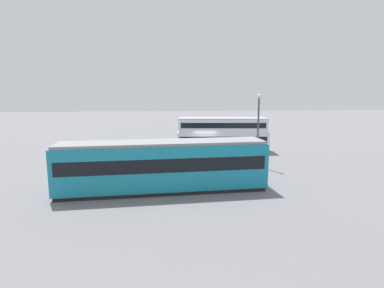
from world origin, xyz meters
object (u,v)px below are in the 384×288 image
Objects in this scene: info_sign at (145,147)px; street_lamp at (258,124)px; tram_yellow at (163,165)px; double_decker_bus at (222,134)px; pedestrian_crossing at (236,163)px; pedestrian_near_railing at (183,150)px.

street_lamp is (-10.18, 1.78, 2.16)m from info_sign.
street_lamp is (-8.62, -6.43, 2.06)m from tram_yellow.
info_sign is (8.49, 6.05, -0.29)m from double_decker_bus.
pedestrian_crossing is (-5.93, -3.57, -0.78)m from tram_yellow.
tram_yellow is 7.95× the size of pedestrian_near_railing.
street_lamp is at bearing 170.08° from info_sign.
pedestrian_near_railing is 0.74× the size of info_sign.
pedestrian_near_railing reaches higher than pedestrian_crossing.
pedestrian_near_railing is at bearing -156.63° from info_sign.
double_decker_bus reaches higher than info_sign.
tram_yellow reaches higher than pedestrian_near_railing.
tram_yellow is 6.97m from pedestrian_crossing.
pedestrian_crossing is 4.84m from street_lamp.
tram_yellow is (6.93, 14.26, -0.19)m from double_decker_bus.
street_lamp reaches higher than pedestrian_near_railing.
pedestrian_crossing is at bearing -148.96° from tram_yellow.
tram_yellow is at bearing 100.76° from info_sign.
double_decker_bus is 15.85m from tram_yellow.
pedestrian_near_railing is 0.27× the size of street_lamp.
info_sign is at bearing 23.37° from pedestrian_near_railing.
info_sign is at bearing -79.24° from tram_yellow.
pedestrian_near_railing is at bearing -101.92° from tram_yellow.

